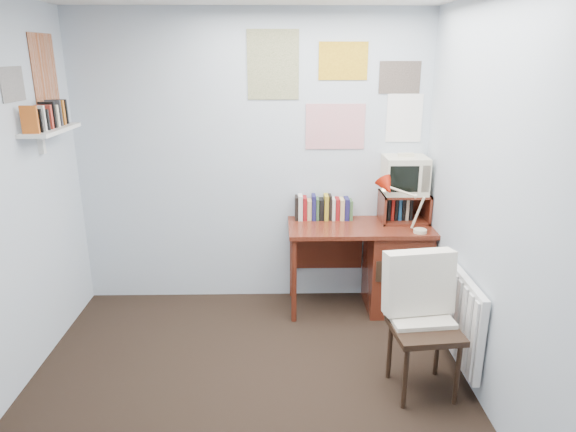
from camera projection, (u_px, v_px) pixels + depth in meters
name	position (u px, v px, depth m)	size (l,w,h in m)	color
ground	(244.00, 423.00, 3.11)	(3.50, 3.50, 0.00)	black
back_wall	(253.00, 162.00, 4.40)	(3.00, 0.02, 2.50)	silver
right_wall	(517.00, 226.00, 2.76)	(0.02, 3.50, 2.50)	silver
desk	(389.00, 264.00, 4.42)	(1.20, 0.55, 0.76)	maroon
desk_chair	(425.00, 330.00, 3.28)	(0.46, 0.44, 0.90)	black
desk_lamp	(422.00, 210.00, 4.07)	(0.27, 0.23, 0.39)	red
tv_riser	(404.00, 207.00, 4.38)	(0.40, 0.30, 0.25)	maroon
crt_tv	(405.00, 173.00, 4.31)	(0.36, 0.33, 0.34)	beige
book_row	(330.00, 207.00, 4.44)	(0.60, 0.14, 0.22)	maroon
radiator	(459.00, 315.00, 3.54)	(0.09, 0.80, 0.60)	white
wall_shelf	(51.00, 130.00, 3.64)	(0.20, 0.62, 0.24)	white
posters_back	(336.00, 90.00, 4.23)	(1.20, 0.01, 0.90)	white
posters_left	(29.00, 75.00, 3.52)	(0.01, 0.70, 0.60)	white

